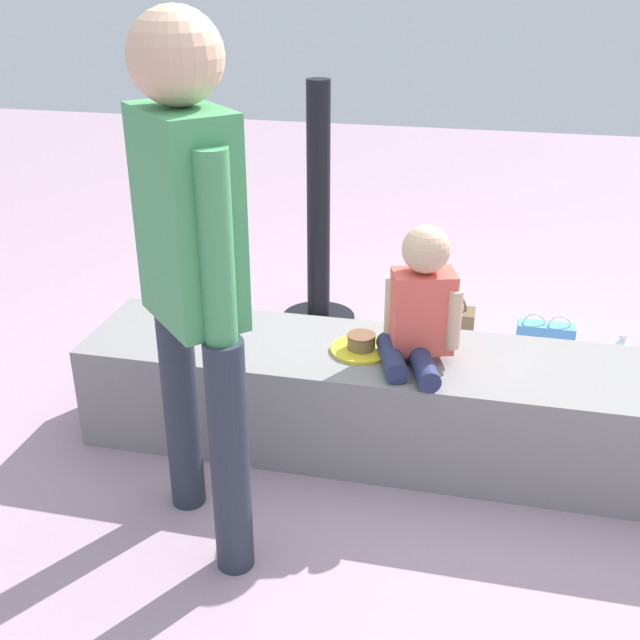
# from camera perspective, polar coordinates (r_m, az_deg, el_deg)

# --- Properties ---
(ground_plane) EXTENTS (12.00, 12.00, 0.00)m
(ground_plane) POSITION_cam_1_polar(r_m,az_deg,el_deg) (2.96, 8.51, -9.55)
(ground_plane) COLOR #AD8E9F
(concrete_ledge) EXTENTS (2.60, 0.50, 0.39)m
(concrete_ledge) POSITION_cam_1_polar(r_m,az_deg,el_deg) (2.85, 8.76, -6.30)
(concrete_ledge) COLOR gray
(concrete_ledge) RESTS_ON ground_plane
(child_seated) EXTENTS (0.29, 0.35, 0.48)m
(child_seated) POSITION_cam_1_polar(r_m,az_deg,el_deg) (2.64, 7.39, 1.15)
(child_seated) COLOR navy
(child_seated) RESTS_ON concrete_ledge
(adult_standing) EXTENTS (0.36, 0.36, 1.57)m
(adult_standing) POSITION_cam_1_polar(r_m,az_deg,el_deg) (2.13, -9.48, 4.90)
(adult_standing) COLOR #2A303D
(adult_standing) RESTS_ON ground_plane
(cake_plate) EXTENTS (0.22, 0.22, 0.07)m
(cake_plate) POSITION_cam_1_polar(r_m,az_deg,el_deg) (2.77, 3.06, -1.88)
(cake_plate) COLOR yellow
(cake_plate) RESTS_ON concrete_ledge
(gift_bag) EXTENTS (0.23, 0.08, 0.33)m
(gift_bag) POSITION_cam_1_polar(r_m,az_deg,el_deg) (3.43, 16.03, -2.37)
(gift_bag) COLOR #4C99E0
(gift_bag) RESTS_ON ground_plane
(railing_post) EXTENTS (0.36, 0.36, 1.18)m
(railing_post) POSITION_cam_1_polar(r_m,az_deg,el_deg) (3.73, -0.11, 6.06)
(railing_post) COLOR black
(railing_post) RESTS_ON ground_plane
(water_bottle_near_gift) EXTENTS (0.07, 0.07, 0.21)m
(water_bottle_near_gift) POSITION_cam_1_polar(r_m,az_deg,el_deg) (3.60, 21.08, -2.63)
(water_bottle_near_gift) COLOR silver
(water_bottle_near_gift) RESTS_ON ground_plane
(cake_box_white) EXTENTS (0.34, 0.37, 0.12)m
(cake_box_white) POSITION_cam_1_polar(r_m,az_deg,el_deg) (3.28, 8.13, -4.56)
(cake_box_white) COLOR white
(cake_box_white) RESTS_ON ground_plane
(handbag_black_leather) EXTENTS (0.34, 0.13, 0.32)m
(handbag_black_leather) POSITION_cam_1_polar(r_m,az_deg,el_deg) (3.75, -7.83, 0.27)
(handbag_black_leather) COLOR black
(handbag_black_leather) RESTS_ON ground_plane
(handbag_brown_canvas) EXTENTS (0.29, 0.12, 0.32)m
(handbag_brown_canvas) POSITION_cam_1_polar(r_m,az_deg,el_deg) (3.61, 8.92, -0.66)
(handbag_brown_canvas) COLOR brown
(handbag_brown_canvas) RESTS_ON ground_plane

